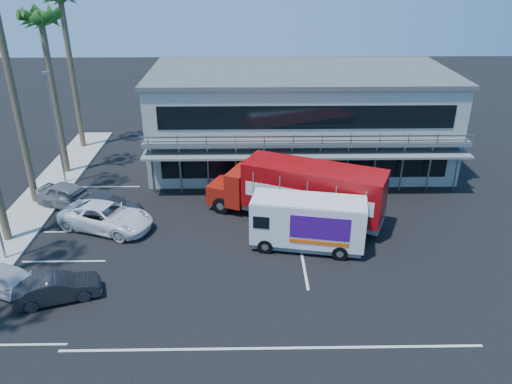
{
  "coord_description": "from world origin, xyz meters",
  "views": [
    {
      "loc": [
        -0.95,
        -22.16,
        15.1
      ],
      "look_at": [
        -0.49,
        4.55,
        2.3
      ],
      "focal_mm": 35.0,
      "sensor_mm": 36.0,
      "label": 1
    }
  ],
  "objects_px": {
    "red_truck": "(301,190)",
    "parked_car_a": "(11,282)",
    "parked_car_b": "(58,288)",
    "white_van": "(308,223)"
  },
  "relations": [
    {
      "from": "red_truck",
      "to": "parked_car_a",
      "type": "distance_m",
      "value": 16.56
    },
    {
      "from": "red_truck",
      "to": "white_van",
      "type": "height_order",
      "value": "red_truck"
    },
    {
      "from": "parked_car_a",
      "to": "parked_car_b",
      "type": "relative_size",
      "value": 1.04
    },
    {
      "from": "parked_car_a",
      "to": "white_van",
      "type": "bearing_deg",
      "value": -52.18
    },
    {
      "from": "parked_car_a",
      "to": "parked_car_b",
      "type": "height_order",
      "value": "parked_car_a"
    },
    {
      "from": "red_truck",
      "to": "white_van",
      "type": "distance_m",
      "value": 3.33
    },
    {
      "from": "white_van",
      "to": "parked_car_b",
      "type": "relative_size",
      "value": 1.64
    },
    {
      "from": "red_truck",
      "to": "white_van",
      "type": "bearing_deg",
      "value": -65.69
    },
    {
      "from": "red_truck",
      "to": "parked_car_a",
      "type": "height_order",
      "value": "red_truck"
    },
    {
      "from": "white_van",
      "to": "parked_car_a",
      "type": "distance_m",
      "value": 15.4
    }
  ]
}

